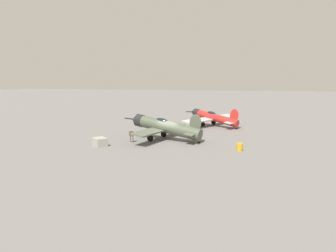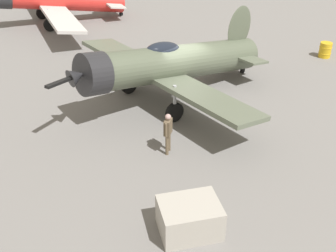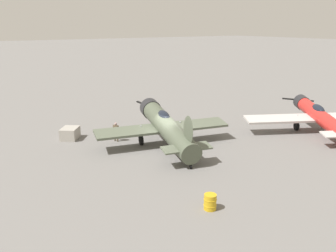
{
  "view_description": "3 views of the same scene",
  "coord_description": "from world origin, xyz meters",
  "views": [
    {
      "loc": [
        10.52,
        -34.88,
        7.33
      ],
      "look_at": [
        0.0,
        0.0,
        1.8
      ],
      "focal_mm": 31.79,
      "sensor_mm": 36.0,
      "label": 1
    },
    {
      "loc": [
        -13.4,
        -10.32,
        8.42
      ],
      "look_at": [
        -3.82,
        -2.5,
        1.1
      ],
      "focal_mm": 44.35,
      "sensor_mm": 36.0,
      "label": 2
    },
    {
      "loc": [
        21.52,
        -14.13,
        9.15
      ],
      "look_at": [
        0.0,
        0.0,
        1.8
      ],
      "focal_mm": 38.33,
      "sensor_mm": 36.0,
      "label": 3
    }
  ],
  "objects": [
    {
      "name": "equipment_crate",
      "position": [
        -6.46,
        -5.42,
        0.47
      ],
      "size": [
        2.08,
        2.0,
        0.95
      ],
      "rotation": [
        0.0,
        0.0,
        2.49
      ],
      "color": "#9E998E",
      "rests_on": "ground_plane"
    },
    {
      "name": "airplane_mid_apron",
      "position": [
        3.73,
        13.16,
        1.47
      ],
      "size": [
        9.34,
        12.1,
        3.19
      ],
      "rotation": [
        0.0,
        0.0,
        2.68
      ],
      "color": "red",
      "rests_on": "ground_plane"
    },
    {
      "name": "fuel_drum",
      "position": [
        8.92,
        -3.28,
        0.41
      ],
      "size": [
        0.68,
        0.68,
        0.83
      ],
      "color": "gold",
      "rests_on": "ground_plane"
    },
    {
      "name": "ground_crew_mechanic",
      "position": [
        -3.82,
        -2.5,
        0.95
      ],
      "size": [
        0.56,
        0.37,
        1.57
      ],
      "rotation": [
        0.0,
        0.0,
        5.13
      ],
      "color": "brown",
      "rests_on": "ground_plane"
    },
    {
      "name": "airplane_foreground",
      "position": [
        -0.47,
        0.1,
        1.67
      ],
      "size": [
        10.76,
        10.71,
        3.57
      ],
      "rotation": [
        0.0,
        0.0,
        2.92
      ],
      "color": "#4C5442",
      "rests_on": "ground_plane"
    },
    {
      "name": "ground_plane",
      "position": [
        0.0,
        0.0,
        0.0
      ],
      "size": [
        400.0,
        400.0,
        0.0
      ],
      "primitive_type": "plane",
      "color": "slate"
    }
  ]
}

